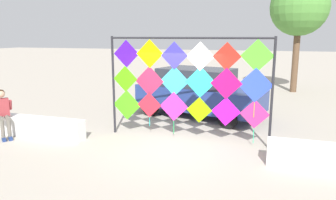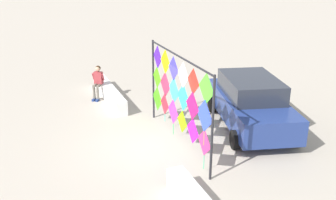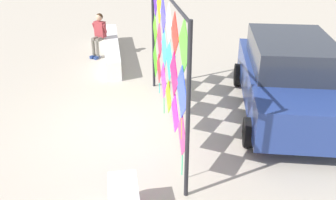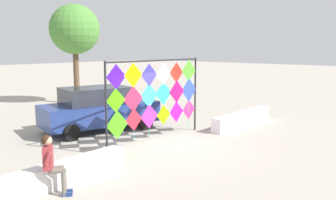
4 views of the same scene
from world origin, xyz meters
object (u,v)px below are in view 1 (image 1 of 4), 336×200
(kite_display_rack, at_px, (187,79))
(tree_far_right, at_px, (299,8))
(seated_vendor, at_px, (3,110))
(parked_car, at_px, (199,92))

(kite_display_rack, distance_m, tree_far_right, 10.52)
(seated_vendor, relative_size, tree_far_right, 0.24)
(kite_display_rack, xyz_separation_m, seated_vendor, (-5.15, -1.46, -0.94))
(parked_car, bearing_deg, kite_display_rack, -84.50)
(parked_car, bearing_deg, tree_far_right, 60.77)
(seated_vendor, distance_m, parked_car, 6.56)
(seated_vendor, relative_size, parked_car, 0.29)
(tree_far_right, bearing_deg, parked_car, -119.23)
(kite_display_rack, distance_m, seated_vendor, 5.44)
(kite_display_rack, height_order, parked_car, kite_display_rack)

